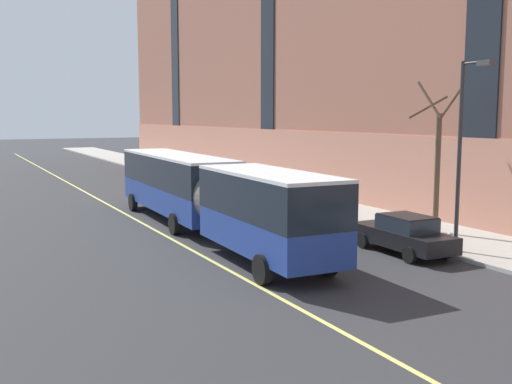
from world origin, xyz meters
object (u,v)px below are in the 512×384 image
at_px(parked_car_green_0, 256,197).
at_px(street_tree_mid_block, 437,160).
at_px(city_bus, 204,191).
at_px(street_lamp, 464,137).
at_px(parked_car_silver_4, 180,177).
at_px(fire_hydrant, 450,241).
at_px(parked_car_black_2, 404,234).
at_px(parked_car_darkgray_1, 142,167).

height_order(parked_car_green_0, street_tree_mid_block, street_tree_mid_block).
height_order(city_bus, street_lamp, street_lamp).
height_order(parked_car_silver_4, street_tree_mid_block, street_tree_mid_block).
height_order(street_tree_mid_block, fire_hydrant, street_tree_mid_block).
relative_size(city_bus, street_tree_mid_block, 3.01).
bearing_deg(parked_car_green_0, parked_car_black_2, -89.07).
relative_size(street_tree_mid_block, street_lamp, 0.93).
distance_m(city_bus, fire_hydrant, 10.82).
distance_m(parked_car_darkgray_1, parked_car_black_2, 35.43).
height_order(parked_car_darkgray_1, parked_car_silver_4, same).
height_order(parked_car_green_0, fire_hydrant, parked_car_green_0).
xyz_separation_m(parked_car_green_0, street_tree_mid_block, (3.97, -10.07, 2.65)).
bearing_deg(city_bus, parked_car_darkgray_1, 79.04).
bearing_deg(parked_car_green_0, street_lamp, -82.03).
bearing_deg(fire_hydrant, city_bus, 131.75).
height_order(parked_car_green_0, street_lamp, street_lamp).
relative_size(parked_car_darkgray_1, street_lamp, 0.59).
bearing_deg(parked_car_green_0, parked_car_darkgray_1, 89.62).
height_order(city_bus, fire_hydrant, city_bus).
bearing_deg(street_tree_mid_block, parked_car_green_0, 111.51).
height_order(parked_car_darkgray_1, street_lamp, street_lamp).
height_order(parked_car_green_0, parked_car_darkgray_1, same).
xyz_separation_m(parked_car_silver_4, street_lamp, (1.82, -26.59, 3.81)).
relative_size(parked_car_silver_4, street_tree_mid_block, 0.69).
relative_size(parked_car_green_0, parked_car_silver_4, 1.02).
xyz_separation_m(parked_car_green_0, parked_car_silver_4, (0.09, 12.99, -0.00)).
xyz_separation_m(parked_car_darkgray_1, parked_car_black_2, (0.05, -35.43, 0.00)).
bearing_deg(parked_car_black_2, street_lamp, -37.18).
bearing_deg(street_lamp, parked_car_silver_4, 93.91).
bearing_deg(street_lamp, fire_hydrant, 103.37).
bearing_deg(street_lamp, parked_car_black_2, 142.82).
height_order(city_bus, parked_car_black_2, city_bus).
height_order(parked_car_silver_4, fire_hydrant, parked_car_silver_4).
distance_m(parked_car_green_0, street_tree_mid_block, 11.14).
xyz_separation_m(parked_car_green_0, fire_hydrant, (1.80, -13.18, -0.29)).
height_order(parked_car_green_0, parked_car_silver_4, same).
xyz_separation_m(city_bus, parked_car_black_2, (5.53, -7.12, -1.23)).
height_order(parked_car_green_0, parked_car_black_2, same).
distance_m(parked_car_green_0, parked_car_black_2, 12.31).
xyz_separation_m(city_bus, street_lamp, (7.23, -8.41, 2.58)).
bearing_deg(fire_hydrant, parked_car_black_2, 151.48).
height_order(city_bus, parked_car_darkgray_1, city_bus).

